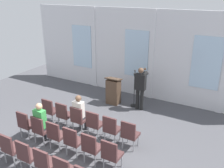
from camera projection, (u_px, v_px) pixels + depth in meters
name	position (u px, v px, depth m)	size (l,w,h in m)	color
ground_plane	(62.00, 155.00, 7.09)	(14.00, 14.00, 0.00)	#4C4C51
rear_partition	(137.00, 54.00, 10.54)	(10.77, 0.14, 3.79)	silver
speaker	(140.00, 86.00, 9.46)	(0.50, 0.69, 1.73)	black
mic_stand	(134.00, 98.00, 9.98)	(0.28, 0.28, 1.55)	black
lectern	(113.00, 91.00, 10.14)	(0.60, 0.48, 1.16)	#4C3828
chair_r0_c0	(50.00, 109.00, 8.63)	(0.46, 0.44, 0.94)	#99999E
chair_r0_c1	(64.00, 113.00, 8.35)	(0.46, 0.44, 0.94)	#99999E
chair_r0_c2	(78.00, 118.00, 8.06)	(0.46, 0.44, 0.94)	#99999E
audience_r0_c2	(80.00, 111.00, 8.05)	(0.36, 0.39, 1.32)	#2D2D33
chair_r0_c3	(94.00, 123.00, 7.77)	(0.46, 0.44, 0.94)	#99999E
chair_r0_c4	(111.00, 128.00, 7.48)	(0.46, 0.44, 0.94)	#99999E
chair_r0_c5	(130.00, 133.00, 7.20)	(0.46, 0.44, 0.94)	#99999E
chair_r1_c0	(26.00, 123.00, 7.75)	(0.46, 0.44, 0.94)	#99999E
chair_r1_c1	(40.00, 128.00, 7.46)	(0.46, 0.44, 0.94)	#99999E
audience_r1_c1	(42.00, 121.00, 7.45)	(0.36, 0.39, 1.35)	#2D2D33
chair_r1_c2	(56.00, 134.00, 7.17)	(0.46, 0.44, 0.94)	#99999E
chair_r1_c3	(73.00, 140.00, 6.88)	(0.46, 0.44, 0.94)	#99999E
chair_r1_c4	(91.00, 146.00, 6.60)	(0.46, 0.44, 0.94)	#99999E
chair_r1_c5	(111.00, 153.00, 6.31)	(0.46, 0.44, 0.94)	#99999E
chair_r2_c1	(11.00, 147.00, 6.57)	(0.46, 0.44, 0.94)	#99999E
chair_r2_c2	(27.00, 154.00, 6.29)	(0.46, 0.44, 0.94)	#99999E
chair_r2_c3	(45.00, 162.00, 6.00)	(0.46, 0.44, 0.94)	#99999E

